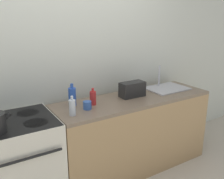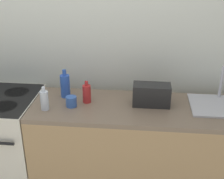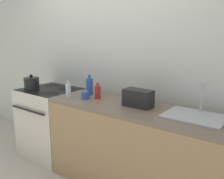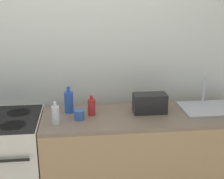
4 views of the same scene
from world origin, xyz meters
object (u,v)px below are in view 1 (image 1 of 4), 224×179
bottle_clear (72,107)px  cup_blue (87,105)px  toaster (132,89)px  stove (18,164)px  bottle_red (93,98)px  bottle_blue (72,97)px

bottle_clear → cup_blue: 0.21m
toaster → bottle_clear: bottle_clear is taller
cup_blue → bottle_clear: bearing=-159.3°
stove → cup_blue: bearing=-6.6°
bottle_red → cup_blue: size_ratio=2.14×
stove → cup_blue: cup_blue is taller
bottle_clear → bottle_red: bearing=27.7°
bottle_blue → bottle_red: (0.20, -0.09, -0.02)m
toaster → cup_blue: size_ratio=3.45×
toaster → cup_blue: toaster is taller
stove → bottle_blue: (0.61, 0.09, 0.54)m
bottle_clear → toaster: bearing=11.3°
toaster → bottle_red: (-0.51, -0.01, -0.01)m
bottle_red → cup_blue: 0.14m
stove → cup_blue: size_ratio=10.56×
toaster → cup_blue: bearing=-171.7°
stove → bottle_red: size_ratio=4.94×
cup_blue → bottle_blue: bearing=116.9°
bottle_blue → bottle_clear: size_ratio=1.25×
stove → toaster: bearing=0.5°
bottle_red → bottle_clear: size_ratio=0.96×
bottle_red → toaster: bearing=0.7°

